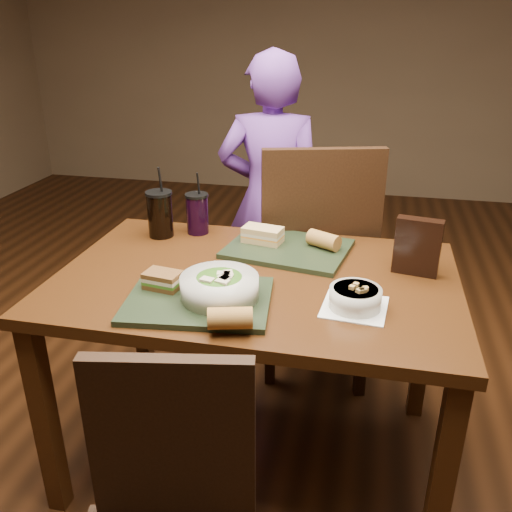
# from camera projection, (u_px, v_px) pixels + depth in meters

# --- Properties ---
(ground) EXTENTS (6.00, 6.00, 0.00)m
(ground) POSITION_uv_depth(u_px,v_px,m) (256.00, 452.00, 2.07)
(ground) COLOR #381C0B
(ground) RESTS_ON ground
(dining_table) EXTENTS (1.30, 0.85, 0.75)m
(dining_table) POSITION_uv_depth(u_px,v_px,m) (256.00, 300.00, 1.81)
(dining_table) COLOR #3F210C
(dining_table) RESTS_ON ground
(chair_far) EXTENTS (0.58, 0.58, 1.08)m
(chair_far) POSITION_uv_depth(u_px,v_px,m) (322.00, 256.00, 2.29)
(chair_far) COLOR black
(chair_far) RESTS_ON ground
(diner) EXTENTS (0.55, 0.40, 1.41)m
(diner) POSITION_uv_depth(u_px,v_px,m) (271.00, 201.00, 2.65)
(diner) COLOR #6A3696
(diner) RESTS_ON ground
(tray_near) EXTENTS (0.45, 0.37, 0.02)m
(tray_near) POSITION_uv_depth(u_px,v_px,m) (199.00, 300.00, 1.60)
(tray_near) COLOR black
(tray_near) RESTS_ON dining_table
(tray_far) EXTENTS (0.47, 0.39, 0.02)m
(tray_far) POSITION_uv_depth(u_px,v_px,m) (288.00, 249.00, 1.95)
(tray_far) COLOR black
(tray_far) RESTS_ON dining_table
(salad_bowl) EXTENTS (0.23, 0.23, 0.08)m
(salad_bowl) POSITION_uv_depth(u_px,v_px,m) (220.00, 285.00, 1.58)
(salad_bowl) COLOR silver
(salad_bowl) RESTS_ON tray_near
(soup_bowl) EXTENTS (0.20, 0.20, 0.07)m
(soup_bowl) POSITION_uv_depth(u_px,v_px,m) (355.00, 297.00, 1.56)
(soup_bowl) COLOR white
(soup_bowl) RESTS_ON dining_table
(sandwich_near) EXTENTS (0.12, 0.09, 0.05)m
(sandwich_near) POSITION_uv_depth(u_px,v_px,m) (163.00, 280.00, 1.64)
(sandwich_near) COLOR #593819
(sandwich_near) RESTS_ON tray_near
(sandwich_far) EXTENTS (0.15, 0.10, 0.06)m
(sandwich_far) POSITION_uv_depth(u_px,v_px,m) (263.00, 235.00, 1.98)
(sandwich_far) COLOR tan
(sandwich_far) RESTS_ON tray_far
(baguette_near) EXTENTS (0.13, 0.09, 0.06)m
(baguette_near) POSITION_uv_depth(u_px,v_px,m) (230.00, 318.00, 1.42)
(baguette_near) COLOR #AD7533
(baguette_near) RESTS_ON tray_near
(baguette_far) EXTENTS (0.13, 0.11, 0.06)m
(baguette_far) POSITION_uv_depth(u_px,v_px,m) (324.00, 240.00, 1.93)
(baguette_far) COLOR #AD7533
(baguette_far) RESTS_ON tray_far
(cup_cola) EXTENTS (0.10, 0.10, 0.27)m
(cup_cola) POSITION_uv_depth(u_px,v_px,m) (160.00, 214.00, 2.06)
(cup_cola) COLOR black
(cup_cola) RESTS_ON dining_table
(cup_berry) EXTENTS (0.09, 0.09, 0.24)m
(cup_berry) POSITION_uv_depth(u_px,v_px,m) (197.00, 213.00, 2.10)
(cup_berry) COLOR black
(cup_berry) RESTS_ON dining_table
(chip_bag) EXTENTS (0.15, 0.07, 0.19)m
(chip_bag) POSITION_uv_depth(u_px,v_px,m) (417.00, 247.00, 1.75)
(chip_bag) COLOR black
(chip_bag) RESTS_ON dining_table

